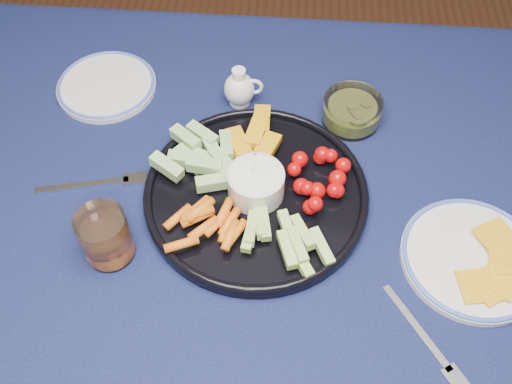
# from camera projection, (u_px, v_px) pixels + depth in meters

# --- Properties ---
(dining_table) EXTENTS (1.67, 1.07, 0.75)m
(dining_table) POSITION_uv_depth(u_px,v_px,m) (298.00, 258.00, 0.97)
(dining_table) COLOR #4C3119
(dining_table) RESTS_ON ground
(crudite_platter) EXTENTS (0.37, 0.37, 0.12)m
(crudite_platter) POSITION_uv_depth(u_px,v_px,m) (254.00, 190.00, 0.92)
(crudite_platter) COLOR black
(crudite_platter) RESTS_ON dining_table
(creamer_pitcher) EXTENTS (0.07, 0.06, 0.08)m
(creamer_pitcher) POSITION_uv_depth(u_px,v_px,m) (240.00, 89.00, 1.04)
(creamer_pitcher) COLOR white
(creamer_pitcher) RESTS_ON dining_table
(pickle_bowl) EXTENTS (0.11, 0.11, 0.05)m
(pickle_bowl) POSITION_uv_depth(u_px,v_px,m) (352.00, 112.00, 1.02)
(pickle_bowl) COLOR white
(pickle_bowl) RESTS_ON dining_table
(cheese_plate) EXTENTS (0.22, 0.22, 0.03)m
(cheese_plate) POSITION_uv_depth(u_px,v_px,m) (473.00, 257.00, 0.86)
(cheese_plate) COLOR silver
(cheese_plate) RESTS_ON dining_table
(juice_tumbler) EXTENTS (0.08, 0.08, 0.09)m
(juice_tumbler) POSITION_uv_depth(u_px,v_px,m) (106.00, 238.00, 0.85)
(juice_tumbler) COLOR white
(juice_tumbler) RESTS_ON dining_table
(fork_left) EXTENTS (0.18, 0.06, 0.00)m
(fork_left) POSITION_uv_depth(u_px,v_px,m) (101.00, 183.00, 0.95)
(fork_left) COLOR silver
(fork_left) RESTS_ON dining_table
(fork_right) EXTENTS (0.11, 0.15, 0.00)m
(fork_right) POSITION_uv_depth(u_px,v_px,m) (430.00, 345.00, 0.79)
(fork_right) COLOR silver
(fork_right) RESTS_ON dining_table
(side_plate_extra) EXTENTS (0.19, 0.19, 0.02)m
(side_plate_extra) POSITION_uv_depth(u_px,v_px,m) (107.00, 85.00, 1.08)
(side_plate_extra) COLOR silver
(side_plate_extra) RESTS_ON dining_table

